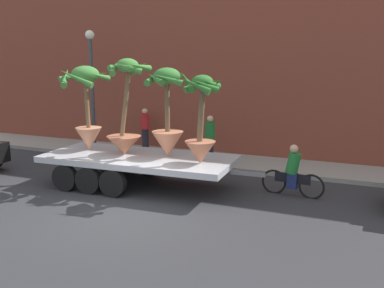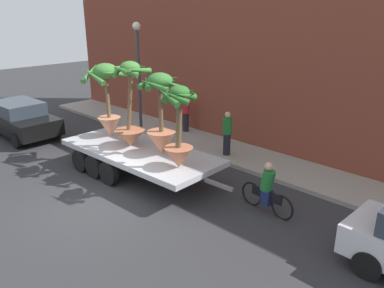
{
  "view_description": "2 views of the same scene",
  "coord_description": "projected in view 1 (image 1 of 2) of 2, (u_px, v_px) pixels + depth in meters",
  "views": [
    {
      "loc": [
        5.7,
        -8.98,
        3.94
      ],
      "look_at": [
        0.54,
        3.22,
        1.27
      ],
      "focal_mm": 40.23,
      "sensor_mm": 36.0,
      "label": 1
    },
    {
      "loc": [
        9.04,
        -5.32,
        5.49
      ],
      "look_at": [
        0.85,
        3.07,
        1.37
      ],
      "focal_mm": 35.98,
      "sensor_mm": 36.0,
      "label": 2
    }
  ],
  "objects": [
    {
      "name": "sidewalk",
      "position": [
        208.0,
        160.0,
        16.55
      ],
      "size": [
        24.0,
        2.2,
        0.15
      ],
      "primitive_type": "cube",
      "color": "gray",
      "rests_on": "ground"
    },
    {
      "name": "pedestrian_near_gate",
      "position": [
        210.0,
        138.0,
        15.81
      ],
      "size": [
        0.36,
        0.36,
        1.71
      ],
      "color": "black",
      "rests_on": "sidewalk"
    },
    {
      "name": "flatbed_trailer",
      "position": [
        132.0,
        162.0,
        13.31
      ],
      "size": [
        6.91,
        2.72,
        0.98
      ],
      "color": "#B7BABF",
      "rests_on": "ground"
    },
    {
      "name": "building_facade",
      "position": [
        224.0,
        55.0,
        17.3
      ],
      "size": [
        24.0,
        1.2,
        8.06
      ],
      "primitive_type": "cube",
      "color": "brown",
      "rests_on": "ground"
    },
    {
      "name": "potted_palm_extra",
      "position": [
        168.0,
        116.0,
        12.79
      ],
      "size": [
        1.44,
        1.44,
        2.67
      ],
      "color": "#C17251",
      "rests_on": "flatbed_trailer"
    },
    {
      "name": "street_lamp",
      "position": [
        92.0,
        76.0,
        16.98
      ],
      "size": [
        0.36,
        0.36,
        4.83
      ],
      "color": "#383D42",
      "rests_on": "sidewalk"
    },
    {
      "name": "potted_palm_middle",
      "position": [
        201.0,
        124.0,
        11.98
      ],
      "size": [
        1.23,
        1.24,
        2.5
      ],
      "color": "#B26647",
      "rests_on": "flatbed_trailer"
    },
    {
      "name": "cyclist",
      "position": [
        293.0,
        173.0,
        12.36
      ],
      "size": [
        1.84,
        0.38,
        1.54
      ],
      "color": "black",
      "rests_on": "ground"
    },
    {
      "name": "potted_palm_rear",
      "position": [
        86.0,
        104.0,
        13.73
      ],
      "size": [
        1.6,
        1.78,
        2.71
      ],
      "color": "tan",
      "rests_on": "flatbed_trailer"
    },
    {
      "name": "potted_palm_front",
      "position": [
        126.0,
        116.0,
        13.1
      ],
      "size": [
        1.36,
        1.28,
        2.94
      ],
      "color": "#B26647",
      "rests_on": "flatbed_trailer"
    },
    {
      "name": "ground_plane",
      "position": [
        124.0,
        213.0,
        11.06
      ],
      "size": [
        60.0,
        60.0,
        0.0
      ],
      "primitive_type": "plane",
      "color": "#2D2D30"
    },
    {
      "name": "pedestrian_far_left",
      "position": [
        145.0,
        128.0,
        18.0
      ],
      "size": [
        0.36,
        0.36,
        1.71
      ],
      "color": "black",
      "rests_on": "sidewalk"
    }
  ]
}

